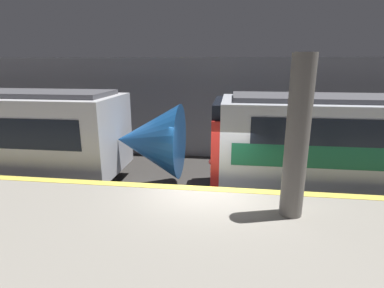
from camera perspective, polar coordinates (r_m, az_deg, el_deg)
The scene contains 4 objects.
ground_plane at distance 8.76m, azimuth 2.60°, elevation -14.71°, with size 120.00×120.00×0.00m, color #33302D.
platform at distance 6.48m, azimuth 0.68°, elevation -20.88°, with size 40.00×4.74×1.11m.
station_rear_barrier at distance 14.01m, azimuth 5.01°, elevation 6.70°, with size 50.00×0.15×4.62m.
support_pillar_near at distance 6.63m, azimuth 19.39°, elevation 0.94°, with size 0.49×0.49×3.47m.
Camera 1 is at (0.62, -7.57, 4.37)m, focal length 28.00 mm.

